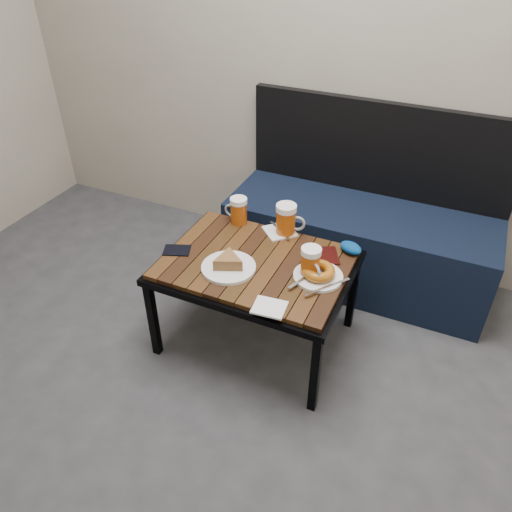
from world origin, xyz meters
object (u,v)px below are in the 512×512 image
at_px(beer_mug_left, 238,210).
at_px(beer_mug_right, 311,262).
at_px(beer_mug_centre, 287,220).
at_px(passport_burgundy, 327,256).
at_px(cafe_table, 256,269).
at_px(plate_bagel, 318,273).
at_px(knit_pouch, 351,248).
at_px(plate_pie, 228,264).
at_px(bench, 359,236).
at_px(passport_navy, 177,250).

xyz_separation_m(beer_mug_left, beer_mug_right, (0.46, -0.26, 0.00)).
xyz_separation_m(beer_mug_left, beer_mug_centre, (0.25, 0.00, 0.01)).
xyz_separation_m(beer_mug_centre, beer_mug_right, (0.21, -0.26, -0.01)).
relative_size(beer_mug_left, passport_burgundy, 0.98).
xyz_separation_m(cafe_table, plate_bagel, (0.29, 0.00, 0.07)).
distance_m(beer_mug_right, knit_pouch, 0.27).
height_order(plate_pie, plate_bagel, plate_pie).
relative_size(cafe_table, beer_mug_left, 6.30).
xyz_separation_m(bench, cafe_table, (-0.31, -0.68, 0.16)).
bearing_deg(beer_mug_right, passport_navy, -130.20).
distance_m(plate_pie, passport_navy, 0.28).
xyz_separation_m(bench, plate_pie, (-0.39, -0.78, 0.23)).
xyz_separation_m(plate_pie, plate_bagel, (0.37, 0.10, -0.00)).
distance_m(beer_mug_centre, passport_navy, 0.53).
distance_m(bench, cafe_table, 0.77).
bearing_deg(plate_pie, beer_mug_left, 109.62).
height_order(cafe_table, beer_mug_left, beer_mug_left).
bearing_deg(cafe_table, beer_mug_centre, 81.56).
relative_size(beer_mug_left, plate_bagel, 0.52).
xyz_separation_m(cafe_table, passport_burgundy, (0.27, 0.16, 0.05)).
bearing_deg(beer_mug_left, bench, -136.34).
bearing_deg(beer_mug_left, passport_burgundy, 173.35).
height_order(beer_mug_centre, passport_navy, beer_mug_centre).
bearing_deg(beer_mug_centre, beer_mug_right, -64.28).
bearing_deg(beer_mug_centre, passport_navy, -153.30).
xyz_separation_m(cafe_table, knit_pouch, (0.36, 0.24, 0.07)).
distance_m(bench, passport_navy, 1.03).
bearing_deg(passport_navy, cafe_table, 80.63).
relative_size(cafe_table, beer_mug_centre, 5.42).
relative_size(cafe_table, beer_mug_right, 6.11).
bearing_deg(plate_bagel, passport_burgundy, 94.78).
bearing_deg(knit_pouch, bench, 96.88).
bearing_deg(plate_bagel, plate_pie, -164.78).
relative_size(cafe_table, knit_pouch, 7.74).
distance_m(beer_mug_left, beer_mug_right, 0.53).
bearing_deg(plate_bagel, cafe_table, -179.88).
bearing_deg(plate_pie, beer_mug_right, 16.97).
bearing_deg(beer_mug_right, cafe_table, -137.08).
bearing_deg(cafe_table, plate_bagel, 0.12).
bearing_deg(passport_burgundy, passport_navy, 173.95).
bearing_deg(knit_pouch, beer_mug_right, -114.83).
distance_m(beer_mug_centre, knit_pouch, 0.33).
xyz_separation_m(bench, passport_navy, (-0.67, -0.76, 0.20)).
relative_size(plate_pie, plate_bagel, 0.92).
bearing_deg(beer_mug_right, beer_mug_left, -166.64).
xyz_separation_m(beer_mug_left, knit_pouch, (0.57, -0.02, -0.04)).
height_order(plate_bagel, knit_pouch, plate_bagel).
distance_m(cafe_table, beer_mug_right, 0.27).
height_order(bench, passport_navy, bench).
relative_size(beer_mug_centre, beer_mug_right, 1.13).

